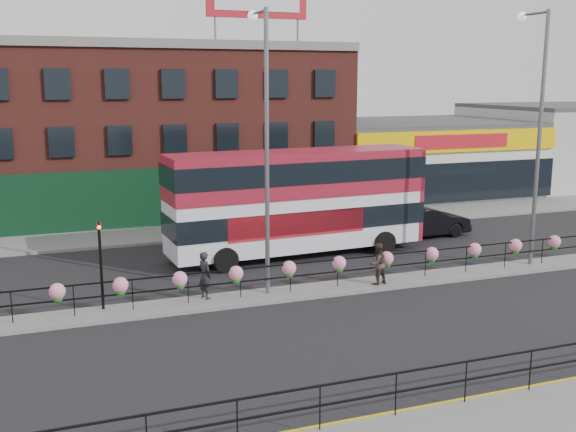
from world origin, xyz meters
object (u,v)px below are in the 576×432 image
object	(u,v)px
pedestrian_b	(377,264)
car	(425,222)
pedestrian_a	(205,275)
lamp_column_west	(264,128)
double_decker_bus	(298,192)
lamp_column_east	(536,117)

from	to	relation	value
pedestrian_b	car	bearing A→B (deg)	-144.26
pedestrian_a	lamp_column_west	xyz separation A→B (m)	(2.40, 0.07, 5.39)
double_decker_bus	lamp_column_west	xyz separation A→B (m)	(-3.30, -5.13, 3.39)
double_decker_bus	pedestrian_b	world-z (taller)	double_decker_bus
pedestrian_a	pedestrian_b	size ratio (longest dim) A/B	1.07
double_decker_bus	lamp_column_east	world-z (taller)	lamp_column_east
lamp_column_east	lamp_column_west	bearing A→B (deg)	179.72
pedestrian_b	lamp_column_west	distance (m)	7.10
pedestrian_b	lamp_column_east	size ratio (longest dim) A/B	0.15
pedestrian_b	lamp_column_west	xyz separation A→B (m)	(-4.49, 0.69, 5.45)
car	pedestrian_a	distance (m)	14.93
pedestrian_a	lamp_column_west	size ratio (longest dim) A/B	0.17
double_decker_bus	pedestrian_a	bearing A→B (deg)	-137.61
double_decker_bus	pedestrian_a	xyz separation A→B (m)	(-5.70, -5.21, -2.01)
car	double_decker_bus	bearing A→B (deg)	94.66
car	pedestrian_b	distance (m)	9.68
lamp_column_west	pedestrian_b	bearing A→B (deg)	-8.74
lamp_column_west	pedestrian_a	bearing A→B (deg)	-178.28
lamp_column_east	car	bearing A→B (deg)	101.22
double_decker_bus	lamp_column_west	world-z (taller)	lamp_column_west
pedestrian_a	pedestrian_b	world-z (taller)	pedestrian_a
lamp_column_east	pedestrian_a	bearing A→B (deg)	-179.95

